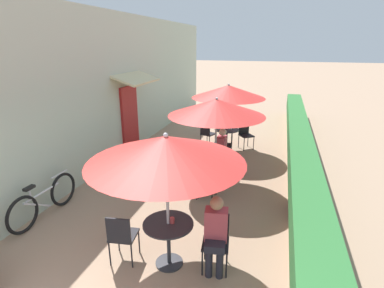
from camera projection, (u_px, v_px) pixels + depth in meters
The scene contains 22 objects.
cafe_facade_wall at pixel (132, 84), 9.72m from camera, with size 0.98×14.35×4.20m.
planter_hedge at pixel (298, 143), 8.82m from camera, with size 0.60×13.35×1.01m.
patio_table_near at pixel (168, 235), 4.62m from camera, with size 0.78×0.78×0.74m.
patio_umbrella_near at pixel (166, 149), 4.17m from camera, with size 2.26×2.26×2.18m.
cafe_chair_near_left at pixel (216, 237), 4.60m from camera, with size 0.45×0.45×0.87m.
seated_patron_near_left at pixel (216, 232), 4.44m from camera, with size 0.37×0.44×1.25m.
cafe_chair_near_right at pixel (122, 234), 4.66m from camera, with size 0.45×0.45×0.87m.
coffee_cup_near at pixel (172, 220), 4.55m from camera, with size 0.07×0.07×0.09m.
patio_table_mid at pixel (215, 164), 7.33m from camera, with size 0.78×0.78×0.74m.
patio_umbrella_mid at pixel (217, 107), 6.88m from camera, with size 2.26×2.26×2.18m.
cafe_chair_mid_left at pixel (210, 177), 6.66m from camera, with size 0.42×0.42×0.87m.
seated_patron_mid_left at pixel (205, 169), 6.64m from camera, with size 0.41×0.35×1.25m.
cafe_chair_mid_right at pixel (219, 154), 8.01m from camera, with size 0.42×0.42×0.87m.
seated_patron_mid_right at pixel (223, 149), 7.93m from camera, with size 0.41×0.35×1.25m.
coffee_cup_mid at pixel (209, 154), 7.25m from camera, with size 0.07×0.07×0.09m.
patio_table_far at pixel (227, 135), 9.59m from camera, with size 0.78×0.78×0.74m.
patio_umbrella_far at pixel (228, 92), 9.14m from camera, with size 2.26×2.26×2.18m.
cafe_chair_far_left at pixel (228, 143), 8.91m from camera, with size 0.45×0.45×0.87m.
cafe_chair_far_right at pixel (245, 133), 9.91m from camera, with size 0.56×0.56×0.87m.
cafe_chair_far_back at pixel (207, 132), 9.98m from camera, with size 0.52×0.52×0.87m.
coffee_cup_far at pixel (230, 128), 9.51m from camera, with size 0.07×0.07×0.09m.
bicycle_leaning at pixel (44, 200), 5.95m from camera, with size 0.11×1.79×0.81m.
Camera 1 is at (2.12, -1.84, 3.34)m, focal length 28.00 mm.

